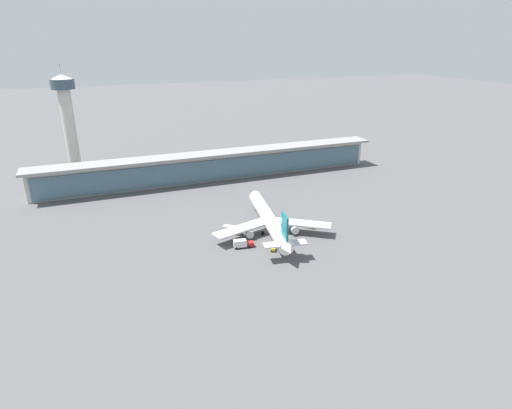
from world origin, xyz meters
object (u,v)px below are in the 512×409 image
at_px(service_truck_near_nose_red, 242,243).
at_px(service_truck_mid_apron_grey, 231,230).
at_px(safety_cone_alpha, 293,251).
at_px(service_truck_under_wing_yellow, 309,226).
at_px(service_truck_by_tail_yellow, 273,249).
at_px(airliner_on_stand, 269,220).
at_px(control_tower, 68,117).

distance_m(service_truck_near_nose_red, service_truck_mid_apron_grey, 12.77).
relative_size(service_truck_near_nose_red, safety_cone_alpha, 10.80).
height_order(service_truck_under_wing_yellow, service_truck_by_tail_yellow, service_truck_under_wing_yellow).
xyz_separation_m(airliner_on_stand, service_truck_under_wing_yellow, (16.36, -2.04, -4.28)).
height_order(airliner_on_stand, service_truck_near_nose_red, airliner_on_stand).
relative_size(control_tower, safety_cone_alpha, 84.07).
xyz_separation_m(service_truck_under_wing_yellow, control_tower, (-86.22, 109.32, 31.43)).
bearing_deg(service_truck_under_wing_yellow, control_tower, 128.26).
distance_m(service_truck_under_wing_yellow, service_truck_by_tail_yellow, 24.96).
height_order(service_truck_near_nose_red, service_truck_by_tail_yellow, service_truck_near_nose_red).
relative_size(service_truck_mid_apron_grey, service_truck_by_tail_yellow, 2.17).
relative_size(airliner_on_stand, service_truck_near_nose_red, 8.00).
bearing_deg(control_tower, service_truck_under_wing_yellow, -51.74).
height_order(airliner_on_stand, service_truck_mid_apron_grey, airliner_on_stand).
xyz_separation_m(service_truck_under_wing_yellow, safety_cone_alpha, (-14.85, -16.15, -0.49)).
relative_size(service_truck_by_tail_yellow, safety_cone_alpha, 4.72).
bearing_deg(service_truck_mid_apron_grey, service_truck_under_wing_yellow, -11.46).
bearing_deg(service_truck_near_nose_red, service_truck_mid_apron_grey, 89.54).
relative_size(airliner_on_stand, control_tower, 1.03).
bearing_deg(airliner_on_stand, service_truck_mid_apron_grey, 163.73).
distance_m(service_truck_under_wing_yellow, safety_cone_alpha, 21.94).
distance_m(airliner_on_stand, service_truck_under_wing_yellow, 17.04).
height_order(service_truck_under_wing_yellow, service_truck_mid_apron_grey, service_truck_mid_apron_grey).
height_order(airliner_on_stand, control_tower, control_tower).
relative_size(service_truck_near_nose_red, control_tower, 0.13).
bearing_deg(safety_cone_alpha, service_truck_near_nose_red, 148.97).
distance_m(service_truck_under_wing_yellow, service_truck_mid_apron_grey, 31.35).
xyz_separation_m(control_tower, safety_cone_alpha, (71.37, -125.46, -31.92)).
height_order(service_truck_under_wing_yellow, control_tower, control_tower).
height_order(service_truck_near_nose_red, safety_cone_alpha, service_truck_near_nose_red).
bearing_deg(airliner_on_stand, service_truck_by_tail_yellow, -108.45).
xyz_separation_m(service_truck_by_tail_yellow, safety_cone_alpha, (6.51, -3.23, -0.56)).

